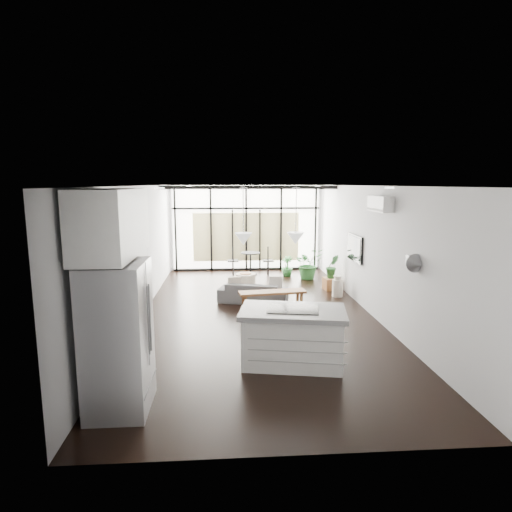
{
  "coord_description": "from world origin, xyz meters",
  "views": [
    {
      "loc": [
        -0.66,
        -9.07,
        2.85
      ],
      "look_at": [
        0.0,
        0.3,
        1.25
      ],
      "focal_mm": 30.0,
      "sensor_mm": 36.0,
      "label": 1
    }
  ],
  "objects": [
    {
      "name": "floor",
      "position": [
        0.0,
        0.0,
        0.0
      ],
      "size": [
        5.0,
        10.0,
        0.0
      ],
      "primitive_type": "cube",
      "color": "black",
      "rests_on": "ground"
    },
    {
      "name": "ceiling",
      "position": [
        0.0,
        0.0,
        2.8
      ],
      "size": [
        5.0,
        10.0,
        0.0
      ],
      "primitive_type": "cube",
      "color": "silver",
      "rests_on": "ground"
    },
    {
      "name": "wall_left",
      "position": [
        -2.5,
        0.0,
        1.4
      ],
      "size": [
        0.02,
        10.0,
        2.8
      ],
      "primitive_type": "cube",
      "color": "silver",
      "rests_on": "ground"
    },
    {
      "name": "wall_right",
      "position": [
        2.5,
        0.0,
        1.4
      ],
      "size": [
        0.02,
        10.0,
        2.8
      ],
      "primitive_type": "cube",
      "color": "silver",
      "rests_on": "ground"
    },
    {
      "name": "wall_back",
      "position": [
        0.0,
        5.0,
        1.4
      ],
      "size": [
        5.0,
        0.02,
        2.8
      ],
      "primitive_type": "cube",
      "color": "silver",
      "rests_on": "ground"
    },
    {
      "name": "wall_front",
      "position": [
        0.0,
        -5.0,
        1.4
      ],
      "size": [
        5.0,
        0.02,
        2.8
      ],
      "primitive_type": "cube",
      "color": "silver",
      "rests_on": "ground"
    },
    {
      "name": "glazing",
      "position": [
        0.0,
        4.88,
        1.4
      ],
      "size": [
        5.0,
        0.2,
        2.8
      ],
      "primitive_type": "cube",
      "color": "black",
      "rests_on": "ground"
    },
    {
      "name": "skylight",
      "position": [
        0.0,
        4.0,
        2.77
      ],
      "size": [
        4.7,
        1.9,
        0.06
      ],
      "primitive_type": "cube",
      "color": "silver",
      "rests_on": "ceiling"
    },
    {
      "name": "neighbour_building",
      "position": [
        0.0,
        4.95,
        1.1
      ],
      "size": [
        3.5,
        0.02,
        1.6
      ],
      "primitive_type": "cube",
      "color": "beige",
      "rests_on": "ground"
    },
    {
      "name": "island",
      "position": [
        0.37,
        -2.67,
        0.45
      ],
      "size": [
        1.79,
        1.26,
        0.9
      ],
      "primitive_type": "cube",
      "rotation": [
        0.0,
        0.0,
        -0.18
      ],
      "color": "white",
      "rests_on": "floor"
    },
    {
      "name": "cooktop",
      "position": [
        0.37,
        -2.67,
        0.9
      ],
      "size": [
        0.88,
        0.66,
        0.01
      ],
      "primitive_type": "cube",
      "rotation": [
        0.0,
        0.0,
        -0.18
      ],
      "color": "black",
      "rests_on": "island"
    },
    {
      "name": "fridge",
      "position": [
        -2.02,
        -3.87,
        0.95
      ],
      "size": [
        0.73,
        0.92,
        1.9
      ],
      "primitive_type": "cube",
      "color": "#9FA0A4",
      "rests_on": "floor"
    },
    {
      "name": "appliance_column",
      "position": [
        -2.14,
        -3.06,
        1.19
      ],
      "size": [
        0.62,
        0.65,
        2.38
      ],
      "primitive_type": "cube",
      "color": "white",
      "rests_on": "floor"
    },
    {
      "name": "upper_cabinets",
      "position": [
        -2.12,
        -3.5,
        2.35
      ],
      "size": [
        0.62,
        1.75,
        0.86
      ],
      "primitive_type": "cube",
      "color": "white",
      "rests_on": "wall_left"
    },
    {
      "name": "pendant_left",
      "position": [
        -0.4,
        -2.65,
        2.02
      ],
      "size": [
        0.26,
        0.26,
        0.18
      ],
      "primitive_type": "cone",
      "color": "silver",
      "rests_on": "ceiling"
    },
    {
      "name": "pendant_right",
      "position": [
        0.4,
        -2.65,
        2.02
      ],
      "size": [
        0.26,
        0.26,
        0.18
      ],
      "primitive_type": "cone",
      "color": "silver",
      "rests_on": "ceiling"
    },
    {
      "name": "sofa",
      "position": [
        -0.02,
        0.98,
        0.32
      ],
      "size": [
        1.73,
        0.9,
        0.65
      ],
      "primitive_type": "imported",
      "rotation": [
        0.0,
        0.0,
        2.88
      ],
      "color": "#4F4F51",
      "rests_on": "floor"
    },
    {
      "name": "console_bench",
      "position": [
        0.35,
        0.14,
        0.24
      ],
      "size": [
        1.53,
        0.58,
        0.48
      ],
      "primitive_type": "cube",
      "rotation": [
        0.0,
        0.0,
        0.14
      ],
      "color": "brown",
      "rests_on": "floor"
    },
    {
      "name": "pouf",
      "position": [
        -0.15,
        2.24,
        0.22
      ],
      "size": [
        0.68,
        0.68,
        0.43
      ],
      "primitive_type": "cylinder",
      "rotation": [
        0.0,
        0.0,
        -0.3
      ],
      "color": "beige",
      "rests_on": "floor"
    },
    {
      "name": "crate",
      "position": [
        2.19,
        2.07,
        0.16
      ],
      "size": [
        0.46,
        0.46,
        0.32
      ],
      "primitive_type": "cube",
      "rotation": [
        0.0,
        0.0,
        0.09
      ],
      "color": "brown",
      "rests_on": "floor"
    },
    {
      "name": "plant_tall",
      "position": [
        1.8,
        3.41,
        0.36
      ],
      "size": [
        1.13,
        1.18,
        0.73
      ],
      "primitive_type": "imported",
      "rotation": [
        0.0,
        0.0,
        0.38
      ],
      "color": "#28632B",
      "rests_on": "floor"
    },
    {
      "name": "plant_med",
      "position": [
        1.22,
        3.84,
        0.18
      ],
      "size": [
        0.64,
        0.72,
        0.35
      ],
      "primitive_type": "imported",
      "rotation": [
        0.0,
        0.0,
        -0.58
      ],
      "color": "#28632B",
      "rests_on": "floor"
    },
    {
      "name": "plant_crate",
      "position": [
        2.19,
        2.07,
        0.46
      ],
      "size": [
        0.42,
        0.68,
        0.29
      ],
      "primitive_type": "imported",
      "rotation": [
        0.0,
        0.0,
        0.11
      ],
      "color": "#28632B",
      "rests_on": "crate"
    },
    {
      "name": "milk_can",
      "position": [
        2.16,
        1.35,
        0.27
      ],
      "size": [
        0.29,
        0.29,
        0.54
      ],
      "primitive_type": "cylinder",
      "rotation": [
        0.0,
        0.0,
        0.06
      ],
      "color": "beige",
      "rests_on": "floor"
    },
    {
      "name": "bistro_set",
      "position": [
        0.1,
        4.12,
        0.4
      ],
      "size": [
        1.69,
        0.76,
        0.79
      ],
      "primitive_type": "cube",
      "rotation": [
        0.0,
        0.0,
        -0.06
      ],
      "color": "black",
      "rests_on": "floor"
    },
    {
      "name": "tv",
      "position": [
        2.46,
        1.0,
        1.3
      ],
      "size": [
        0.05,
        1.1,
        0.65
      ],
      "primitive_type": "cube",
      "color": "black",
      "rests_on": "wall_right"
    },
    {
      "name": "ac_unit",
      "position": [
        2.38,
        -0.8,
        2.45
      ],
      "size": [
        0.22,
        0.9,
        0.3
      ],
      "primitive_type": "cube",
      "color": "white",
      "rests_on": "wall_right"
    },
    {
      "name": "framed_art",
      "position": [
        -2.47,
        -0.5,
        1.55
      ],
      "size": [
        0.04,
        0.7,
        0.9
      ],
      "primitive_type": "cube",
      "color": "black",
      "rests_on": "wall_left"
    }
  ]
}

